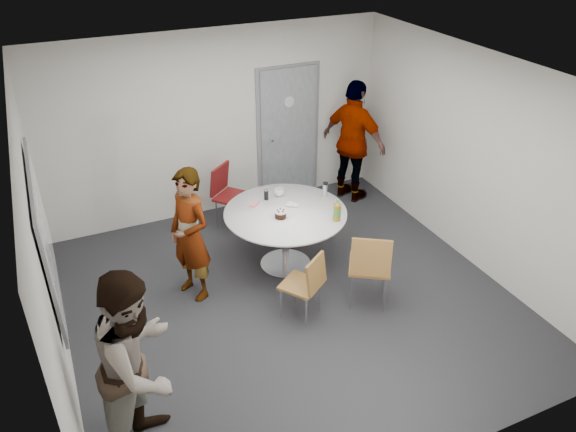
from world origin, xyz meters
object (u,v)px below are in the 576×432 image
chair_near_right (370,263)px  person_right (354,142)px  person_main (190,235)px  person_left (139,365)px  whiteboard (44,234)px  door (288,134)px  chair_near_left (307,281)px  chair_far (227,190)px  table (287,219)px

chair_near_right → person_right: bearing=96.5°
person_main → person_left: 2.11m
whiteboard → person_right: whiteboard is taller
whiteboard → person_right: 4.77m
door → whiteboard: 4.25m
whiteboard → chair_near_left: (2.50, -0.56, -0.94)m
chair_near_right → person_left: person_left is taller
person_main → person_right: (2.94, 1.34, 0.12)m
chair_far → person_right: bearing=140.3°
person_left → person_right: 5.06m
door → person_left: size_ratio=1.16×
door → chair_near_left: door is taller
chair_far → person_left: (-1.86, -3.24, 0.34)m
whiteboard → table: bearing=10.1°
chair_near_right → person_right: person_right is taller
chair_near_left → person_right: (1.91, 2.31, 0.44)m
door → chair_near_right: 3.00m
table → person_main: bearing=-176.3°
whiteboard → person_main: whiteboard is taller
chair_near_right → whiteboard: bearing=-159.2°
door → table: size_ratio=1.38×
person_left → table: bearing=-9.6°
door → chair_near_left: 3.08m
chair_far → person_right: person_right is taller
table → chair_near_right: (0.51, -1.15, -0.08)m
chair_near_right → person_main: size_ratio=0.60×
table → person_left: bearing=-138.4°
chair_far → person_right: (2.04, -0.01, 0.38)m
chair_near_left → person_right: 3.03m
whiteboard → person_left: size_ratio=1.04×
whiteboard → table: size_ratio=1.24×
chair_near_right → chair_far: 2.57m
whiteboard → person_right: (4.41, 1.75, -0.50)m
table → chair_far: bearing=105.5°
door → chair_near_right: size_ratio=2.16×
door → person_main: 2.82m
chair_far → person_main: (-0.90, -1.35, 0.25)m
door → chair_far: door is taller
table → person_main: person_main is taller
door → person_main: size_ratio=1.29×
table → chair_near_left: size_ratio=1.84×
person_right → person_main: bearing=91.0°
chair_near_right → person_main: person_main is taller
door → person_main: door is taller
person_left → person_main: bearing=11.8°
door → chair_near_right: door is taller
chair_far → person_main: 1.65m
person_main → person_left: bearing=-51.2°
door → chair_near_right: bearing=-96.3°
person_left → person_right: person_right is taller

